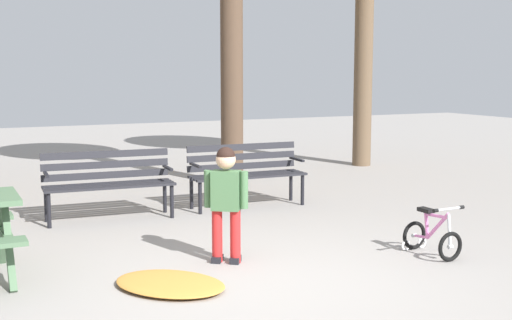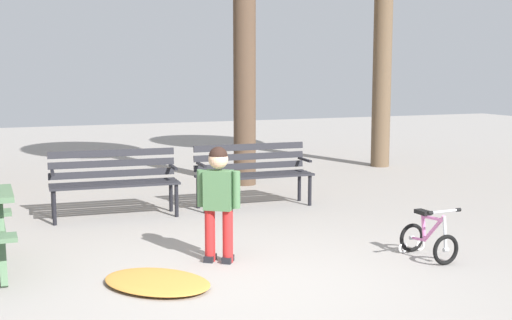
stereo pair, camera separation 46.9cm
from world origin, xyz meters
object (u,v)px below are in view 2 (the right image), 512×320
Objects in this scene: park_bench_left at (253,169)px; kids_bicycle at (428,238)px; child_standing at (219,194)px; park_bench_far_left at (114,177)px.

kids_bicycle is (0.65, -3.09, -0.31)m from park_bench_left.
park_bench_far_left is at bearing 103.14° from child_standing.
kids_bicycle is (2.54, -3.10, -0.31)m from park_bench_far_left.
park_bench_left is at bearing 61.27° from child_standing.
park_bench_far_left is at bearing 129.35° from kids_bicycle.
park_bench_far_left is 1.01× the size of park_bench_left.
child_standing is 2.14m from kids_bicycle.
child_standing reaches higher than park_bench_far_left.
child_standing is at bearing 161.36° from kids_bicycle.
park_bench_far_left is 1.90m from park_bench_left.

